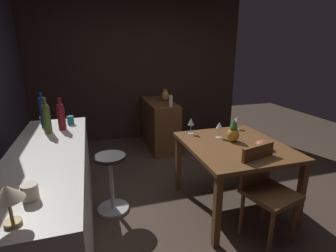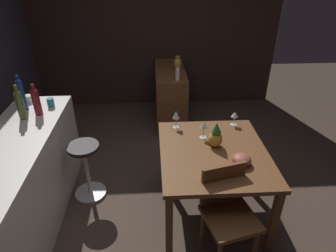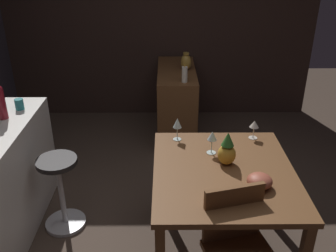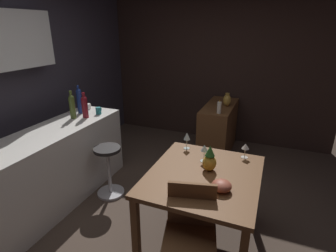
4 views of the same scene
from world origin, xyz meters
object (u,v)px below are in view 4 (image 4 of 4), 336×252
object	(u,v)px
chair_near_window	(190,233)
cup_white	(87,106)
wine_glass_left	(204,149)
fruit_bowl	(222,186)
pineapple_centerpiece	(210,160)
vase_brass	(227,100)
wine_glass_right	(187,137)
sideboard_cabinet	(218,129)
bar_stool	(109,170)
wine_bottle_ruby	(85,106)
wine_bottle_olive	(72,106)
dining_table	(203,182)
wine_bottle_cobalt	(79,100)
wine_glass_center	(245,147)
pillar_candle_tall	(219,108)
cup_teal	(99,111)

from	to	relation	value
chair_near_window	cup_white	world-z (taller)	cup_white
wine_glass_left	fruit_bowl	size ratio (longest dim) A/B	1.09
pineapple_centerpiece	vase_brass	bearing A→B (deg)	5.83
wine_glass_right	fruit_bowl	distance (m)	0.83
chair_near_window	vase_brass	bearing A→B (deg)	4.68
wine_glass_left	sideboard_cabinet	bearing A→B (deg)	6.81
sideboard_cabinet	vase_brass	size ratio (longest dim) A/B	5.36
bar_stool	fruit_bowl	xyz separation A→B (m)	(-0.50, -1.46, 0.44)
wine_bottle_ruby	bar_stool	bearing A→B (deg)	-115.68
chair_near_window	bar_stool	bearing A→B (deg)	58.24
fruit_bowl	wine_bottle_olive	size ratio (longest dim) A/B	0.46
dining_table	fruit_bowl	xyz separation A→B (m)	(-0.20, -0.20, 0.13)
wine_glass_right	wine_bottle_ruby	xyz separation A→B (m)	(0.07, 1.38, 0.18)
wine_bottle_cobalt	bar_stool	bearing A→B (deg)	-118.48
chair_near_window	vase_brass	distance (m)	2.53
wine_glass_center	pillar_candle_tall	size ratio (longest dim) A/B	0.78
chair_near_window	wine_glass_center	bearing A→B (deg)	-15.37
wine_glass_center	wine_glass_right	bearing A→B (deg)	91.86
sideboard_cabinet	cup_white	bearing A→B (deg)	126.01
dining_table	wine_bottle_ruby	bearing A→B (deg)	73.16
wine_bottle_cobalt	wine_bottle_olive	xyz separation A→B (m)	(-0.21, -0.06, -0.01)
fruit_bowl	pineapple_centerpiece	bearing A→B (deg)	31.25
dining_table	wine_glass_left	bearing A→B (deg)	15.34
wine_bottle_cobalt	cup_white	bearing A→B (deg)	9.06
dining_table	bar_stool	distance (m)	1.33
wine_glass_left	cup_white	world-z (taller)	cup_white
wine_glass_center	vase_brass	distance (m)	1.60
bar_stool	fruit_bowl	bearing A→B (deg)	-109.11
sideboard_cabinet	wine_bottle_ruby	xyz separation A→B (m)	(-1.49, 1.42, 0.64)
chair_near_window	pillar_candle_tall	world-z (taller)	pillar_candle_tall
chair_near_window	dining_table	bearing A→B (deg)	3.99
wine_glass_right	fruit_bowl	size ratio (longest dim) A/B	1.15
wine_glass_right	wine_bottle_cobalt	size ratio (longest dim) A/B	0.51
wine_bottle_ruby	vase_brass	world-z (taller)	wine_bottle_ruby
wine_glass_right	dining_table	bearing A→B (deg)	-144.86
cup_teal	pillar_candle_tall	world-z (taller)	pillar_candle_tall
wine_glass_left	wine_bottle_olive	size ratio (longest dim) A/B	0.51
wine_bottle_ruby	vase_brass	distance (m)	2.13
wine_glass_left	vase_brass	distance (m)	1.76
pineapple_centerpiece	fruit_bowl	world-z (taller)	pineapple_centerpiece
wine_bottle_ruby	wine_bottle_cobalt	xyz separation A→B (m)	(0.13, 0.18, 0.02)
bar_stool	wine_glass_right	distance (m)	1.10
wine_bottle_ruby	vase_brass	bearing A→B (deg)	-45.96
vase_brass	chair_near_window	bearing A→B (deg)	-175.32
wine_bottle_olive	vase_brass	world-z (taller)	wine_bottle_olive
chair_near_window	wine_bottle_cobalt	bearing A→B (deg)	59.28
sideboard_cabinet	wine_bottle_cobalt	bearing A→B (deg)	130.42
wine_glass_left	wine_bottle_olive	distance (m)	1.77
wine_glass_right	wine_bottle_ruby	size ratio (longest dim) A/B	0.58
wine_bottle_olive	pillar_candle_tall	size ratio (longest dim) A/B	1.81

